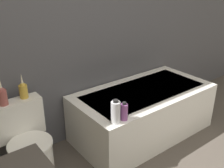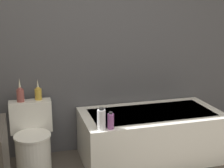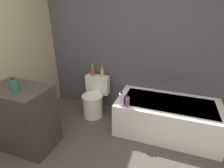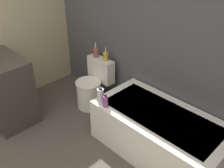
{
  "view_description": "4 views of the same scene",
  "coord_description": "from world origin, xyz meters",
  "px_view_note": "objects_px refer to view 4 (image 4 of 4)",
  "views": [
    {
      "loc": [
        -1.03,
        -0.03,
        1.69
      ],
      "look_at": [
        0.24,
        1.62,
        0.78
      ],
      "focal_mm": 42.0,
      "sensor_mm": 36.0,
      "label": 1
    },
    {
      "loc": [
        -0.51,
        -1.2,
        1.65
      ],
      "look_at": [
        0.31,
        1.69,
        0.89
      ],
      "focal_mm": 50.0,
      "sensor_mm": 36.0,
      "label": 2
    },
    {
      "loc": [
        0.72,
        -0.64,
        1.83
      ],
      "look_at": [
        -0.04,
        1.5,
        0.8
      ],
      "focal_mm": 28.0,
      "sensor_mm": 36.0,
      "label": 3
    },
    {
      "loc": [
        1.98,
        -0.22,
        2.29
      ],
      "look_at": [
        0.19,
        1.55,
        0.76
      ],
      "focal_mm": 42.0,
      "sensor_mm": 36.0,
      "label": 4
    }
  ],
  "objects_px": {
    "shampoo_bottle_tall": "(100,96)",
    "vase_gold": "(96,52)",
    "shampoo_bottle_short": "(105,101)",
    "bathtub": "(159,133)",
    "vase_silver": "(106,55)",
    "toilet": "(92,87)"
  },
  "relations": [
    {
      "from": "toilet",
      "to": "shampoo_bottle_short",
      "type": "xyz_separation_m",
      "value": [
        0.71,
        -0.41,
        0.3
      ]
    },
    {
      "from": "vase_gold",
      "to": "vase_silver",
      "type": "height_order",
      "value": "vase_gold"
    },
    {
      "from": "bathtub",
      "to": "shampoo_bottle_short",
      "type": "height_order",
      "value": "shampoo_bottle_short"
    },
    {
      "from": "toilet",
      "to": "shampoo_bottle_short",
      "type": "distance_m",
      "value": 0.87
    },
    {
      "from": "bathtub",
      "to": "shampoo_bottle_tall",
      "type": "relative_size",
      "value": 7.11
    },
    {
      "from": "toilet",
      "to": "shampoo_bottle_tall",
      "type": "distance_m",
      "value": 0.81
    },
    {
      "from": "shampoo_bottle_short",
      "to": "shampoo_bottle_tall",
      "type": "bearing_deg",
      "value": 176.64
    },
    {
      "from": "vase_silver",
      "to": "bathtub",
      "type": "bearing_deg",
      "value": -13.09
    },
    {
      "from": "toilet",
      "to": "vase_silver",
      "type": "relative_size",
      "value": 3.09
    },
    {
      "from": "bathtub",
      "to": "shampoo_bottle_short",
      "type": "bearing_deg",
      "value": -149.29
    },
    {
      "from": "bathtub",
      "to": "shampoo_bottle_short",
      "type": "relative_size",
      "value": 9.13
    },
    {
      "from": "shampoo_bottle_tall",
      "to": "shampoo_bottle_short",
      "type": "distance_m",
      "value": 0.09
    },
    {
      "from": "vase_silver",
      "to": "shampoo_bottle_tall",
      "type": "relative_size",
      "value": 1.05
    },
    {
      "from": "shampoo_bottle_tall",
      "to": "vase_gold",
      "type": "bearing_deg",
      "value": 141.46
    },
    {
      "from": "shampoo_bottle_tall",
      "to": "shampoo_bottle_short",
      "type": "xyz_separation_m",
      "value": [
        0.09,
        -0.01,
        -0.02
      ]
    },
    {
      "from": "bathtub",
      "to": "vase_gold",
      "type": "relative_size",
      "value": 6.08
    },
    {
      "from": "vase_gold",
      "to": "shampoo_bottle_short",
      "type": "distance_m",
      "value": 1.0
    },
    {
      "from": "bathtub",
      "to": "vase_silver",
      "type": "height_order",
      "value": "vase_silver"
    },
    {
      "from": "vase_silver",
      "to": "shampoo_bottle_tall",
      "type": "bearing_deg",
      "value": -47.93
    },
    {
      "from": "shampoo_bottle_short",
      "to": "bathtub",
      "type": "bearing_deg",
      "value": 30.71
    },
    {
      "from": "bathtub",
      "to": "shampoo_bottle_short",
      "type": "xyz_separation_m",
      "value": [
        -0.54,
        -0.32,
        0.34
      ]
    },
    {
      "from": "bathtub",
      "to": "shampoo_bottle_tall",
      "type": "xyz_separation_m",
      "value": [
        -0.63,
        -0.32,
        0.36
      ]
    }
  ]
}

